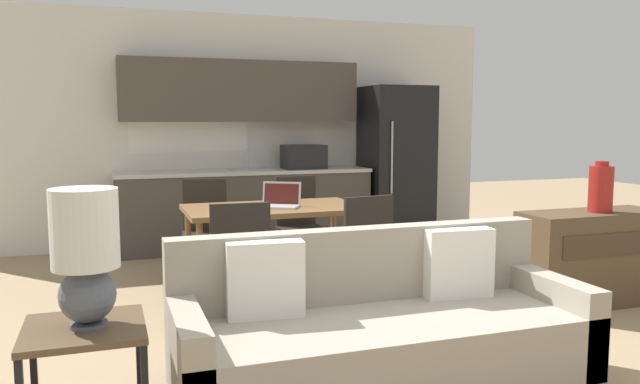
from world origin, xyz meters
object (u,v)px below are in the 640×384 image
at_px(dining_chair_far_right, 300,221).
at_px(side_table, 86,366).
at_px(dining_chair_far_left, 206,226).
at_px(vase, 601,188).
at_px(dining_chair_near_left, 238,262).
at_px(dining_chair_near_right, 360,251).
at_px(table_lamp, 86,252).
at_px(dining_table, 273,215).
at_px(refrigerator, 396,163).
at_px(couch, 379,331).
at_px(laptop, 280,201).
at_px(credenza, 591,258).

bearing_deg(dining_chair_far_right, side_table, -125.07).
distance_m(side_table, dining_chair_far_left, 2.97).
relative_size(vase, dining_chair_near_left, 0.43).
relative_size(side_table, dining_chair_near_right, 0.62).
xyz_separation_m(table_lamp, dining_chair_far_right, (1.84, 2.82, -0.40)).
xyz_separation_m(dining_table, dining_chair_near_right, (0.47, -0.73, -0.19)).
distance_m(dining_chair_far_right, dining_chair_near_left, 1.79).
bearing_deg(vase, refrigerator, 94.94).
xyz_separation_m(refrigerator, dining_chair_far_right, (-1.66, -1.34, -0.43)).
relative_size(table_lamp, dining_chair_near_right, 0.65).
xyz_separation_m(side_table, dining_chair_far_left, (0.96, 2.81, 0.12)).
bearing_deg(dining_chair_near_right, dining_table, -65.47).
xyz_separation_m(refrigerator, couch, (-2.05, -4.03, -0.59)).
bearing_deg(laptop, credenza, 6.67).
bearing_deg(laptop, dining_chair_far_right, 91.18).
bearing_deg(vase, dining_table, 156.65).
relative_size(refrigerator, couch, 0.86).
height_order(refrigerator, dining_chair_far_left, refrigerator).
bearing_deg(credenza, dining_chair_near_right, 172.23).
height_order(vase, dining_chair_near_left, vase).
bearing_deg(laptop, couch, -60.30).
bearing_deg(side_table, laptop, 54.47).
relative_size(refrigerator, dining_chair_near_left, 2.02).
height_order(side_table, dining_chair_near_left, dining_chair_near_left).
bearing_deg(credenza, dining_chair_near_left, 176.10).
bearing_deg(side_table, vase, 15.29).
bearing_deg(dining_chair_far_right, couch, -99.74).
xyz_separation_m(dining_chair_far_left, dining_chair_near_left, (-0.01, -1.54, 0.00)).
height_order(credenza, laptop, laptop).
relative_size(credenza, vase, 2.93).
bearing_deg(dining_chair_far_right, refrigerator, 37.30).
bearing_deg(dining_chair_far_right, dining_chair_far_left, 178.34).
bearing_deg(dining_chair_near_left, table_lamp, 56.82).
height_order(dining_table, table_lamp, table_lamp).
relative_size(table_lamp, dining_chair_far_left, 0.65).
bearing_deg(dining_chair_far_left, couch, -71.40).
xyz_separation_m(side_table, table_lamp, (0.02, -0.02, 0.52)).
height_order(vase, dining_chair_far_right, vase).
bearing_deg(dining_chair_far_right, dining_chair_near_right, -91.01).
relative_size(table_lamp, dining_chair_near_left, 0.65).
bearing_deg(credenza, couch, -157.27).
bearing_deg(dining_chair_near_left, vase, 177.86).
distance_m(dining_table, dining_chair_far_right, 0.89).
bearing_deg(vase, side_table, -164.71).
bearing_deg(laptop, dining_table, 171.98).
relative_size(dining_chair_far_left, dining_chair_near_left, 1.00).
distance_m(dining_chair_near_right, laptop, 0.87).
xyz_separation_m(dining_chair_far_left, dining_chair_near_right, (0.91, -1.47, 0.00)).
height_order(table_lamp, laptop, table_lamp).
relative_size(side_table, laptop, 1.42).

